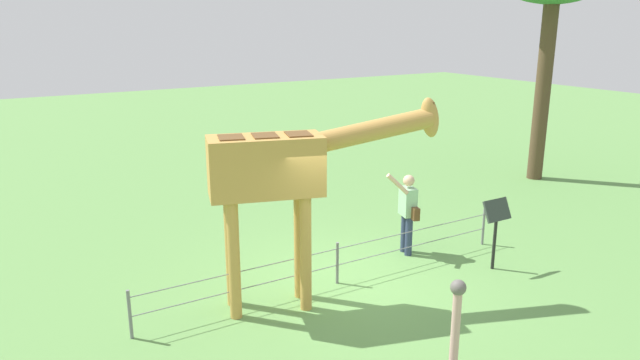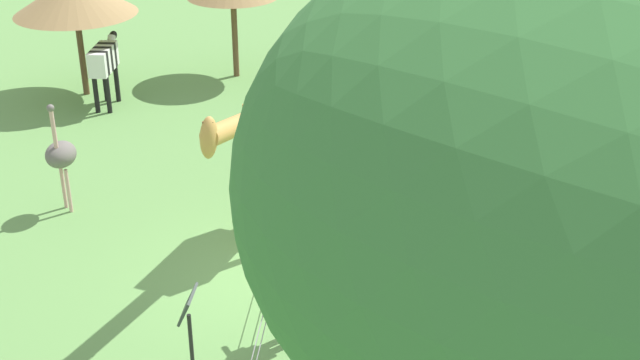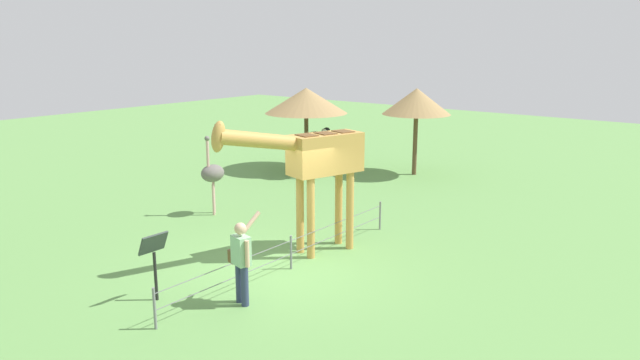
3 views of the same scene
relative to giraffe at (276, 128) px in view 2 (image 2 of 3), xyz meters
The scene contains 8 objects.
ground_plane 2.44m from the giraffe, ahead, with size 60.00×60.00×0.00m, color #60934C.
giraffe is the anchor object (origin of this frame).
visitor 3.30m from the giraffe, 12.61° to the left, with size 0.72×0.59×1.69m.
zebra 8.10m from the giraffe, 140.07° to the right, with size 1.81×0.48×1.66m.
ostrich 4.39m from the giraffe, 99.11° to the right, with size 0.70×0.56×2.25m.
tree_northeast 10.88m from the giraffe, 17.89° to the left, with size 3.81×3.81×7.44m.
info_sign 4.12m from the giraffe, 10.59° to the right, with size 0.56×0.21×1.32m.
wire_fence 2.10m from the giraffe, 11.93° to the left, with size 7.05×0.05×0.75m.
Camera 2 is at (12.29, 1.88, 7.88)m, focal length 47.69 mm.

